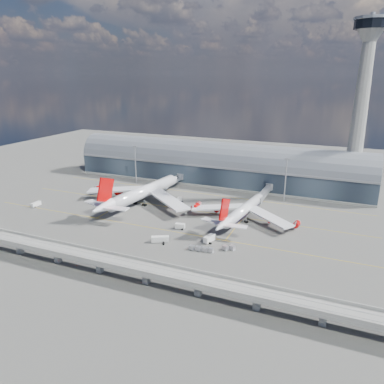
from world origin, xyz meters
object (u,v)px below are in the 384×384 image
at_px(service_truck_1, 180,226).
at_px(service_truck_5, 225,205).
at_px(service_truck_3, 209,239).
at_px(cargo_train_1, 111,255).
at_px(cargo_train_2, 229,248).
at_px(service_truck_4, 179,201).
at_px(floodlight_mast_left, 135,163).
at_px(service_truck_2, 160,239).
at_px(floodlight_mast_right, 286,179).
at_px(control_tower, 360,110).
at_px(airliner_left, 141,193).
at_px(service_truck_0, 36,204).
at_px(airliner_right, 243,211).
at_px(cargo_train_0, 201,249).

bearing_deg(service_truck_1, service_truck_5, -27.19).
bearing_deg(service_truck_3, cargo_train_1, -123.39).
bearing_deg(cargo_train_1, cargo_train_2, -71.12).
bearing_deg(service_truck_5, cargo_train_2, -104.01).
bearing_deg(service_truck_4, service_truck_5, -6.08).
height_order(service_truck_1, cargo_train_2, service_truck_1).
height_order(floodlight_mast_left, cargo_train_2, floodlight_mast_left).
bearing_deg(service_truck_2, floodlight_mast_right, -54.91).
height_order(control_tower, cargo_train_1, control_tower).
relative_size(floodlight_mast_left, airliner_left, 0.34).
bearing_deg(service_truck_2, service_truck_0, 53.29).
distance_m(floodlight_mast_right, service_truck_5, 38.89).
bearing_deg(service_truck_5, airliner_right, -80.38).
bearing_deg(service_truck_2, control_tower, -62.79).
height_order(service_truck_3, cargo_train_2, service_truck_3).
height_order(service_truck_1, cargo_train_0, service_truck_1).
xyz_separation_m(service_truck_3, service_truck_5, (-7.31, 45.54, 0.02)).
distance_m(floodlight_mast_right, service_truck_3, 73.30).
xyz_separation_m(service_truck_4, cargo_train_2, (44.79, -46.77, -0.50)).
bearing_deg(service_truck_4, cargo_train_0, -69.31).
xyz_separation_m(service_truck_2, service_truck_5, (12.66, 54.32, 0.08)).
bearing_deg(control_tower, service_truck_1, -129.90).
relative_size(service_truck_4, cargo_train_1, 0.82).
height_order(service_truck_0, cargo_train_2, service_truck_0).
distance_m(service_truck_4, cargo_train_1, 71.16).
bearing_deg(service_truck_1, service_truck_0, 80.62).
bearing_deg(cargo_train_1, service_truck_2, -42.79).
height_order(airliner_left, service_truck_5, airliner_left).
height_order(airliner_left, cargo_train_0, airliner_left).
bearing_deg(service_truck_0, cargo_train_1, -23.50).
bearing_deg(floodlight_mast_right, service_truck_3, -107.00).
distance_m(service_truck_1, cargo_train_0, 25.64).
bearing_deg(airliner_right, airliner_left, -174.69).
xyz_separation_m(floodlight_mast_left, service_truck_3, (78.86, -69.14, -12.10)).
bearing_deg(service_truck_3, cargo_train_2, -7.49).
relative_size(control_tower, service_truck_4, 18.79).
relative_size(floodlight_mast_right, cargo_train_2, 4.42).
bearing_deg(service_truck_2, airliner_left, 11.98).
relative_size(service_truck_2, cargo_train_1, 1.19).
bearing_deg(floodlight_mast_left, service_truck_3, -41.24).
height_order(service_truck_1, service_truck_5, service_truck_5).
relative_size(control_tower, airliner_left, 1.34).
bearing_deg(floodlight_mast_right, floodlight_mast_left, 180.00).
bearing_deg(service_truck_4, cargo_train_1, -101.17).
height_order(airliner_right, cargo_train_0, airliner_right).
relative_size(floodlight_mast_right, cargo_train_1, 3.86).
height_order(service_truck_4, cargo_train_0, service_truck_4).
height_order(floodlight_mast_left, service_truck_5, floodlight_mast_left).
height_order(floodlight_mast_right, cargo_train_1, floodlight_mast_right).
height_order(service_truck_4, cargo_train_2, service_truck_4).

